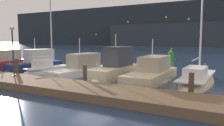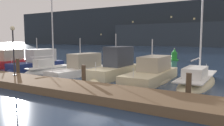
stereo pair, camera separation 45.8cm
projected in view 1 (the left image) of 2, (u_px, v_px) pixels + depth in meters
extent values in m
plane|color=navy|center=(92.00, 84.00, 15.09)|extent=(400.00, 400.00, 0.00)
cube|color=brown|center=(69.00, 88.00, 12.94)|extent=(35.05, 2.80, 0.45)
cylinder|color=#4C3D2D|center=(17.00, 68.00, 17.46)|extent=(0.28, 0.28, 1.56)
cylinder|color=#4C3D2D|center=(85.00, 76.00, 14.33)|extent=(0.28, 0.28, 1.43)
cylinder|color=#4C3D2D|center=(191.00, 86.00, 11.19)|extent=(0.28, 0.28, 1.41)
ellipsoid|color=red|center=(3.00, 68.00, 23.97)|extent=(2.91, 6.45, 1.30)
cube|color=red|center=(3.00, 64.00, 23.93)|extent=(2.67, 5.81, 0.76)
cube|color=#A39984|center=(7.00, 55.00, 24.40)|extent=(1.82, 2.90, 1.21)
cube|color=black|center=(15.00, 53.00, 25.53)|extent=(1.37, 0.39, 0.54)
cylinder|color=silver|center=(3.00, 46.00, 23.82)|extent=(0.07, 0.07, 0.87)
ellipsoid|color=navy|center=(35.00, 69.00, 23.02)|extent=(3.12, 6.63, 1.04)
cube|color=navy|center=(34.00, 65.00, 22.98)|extent=(2.85, 5.97, 0.70)
cube|color=silver|center=(39.00, 55.00, 23.38)|extent=(1.92, 2.99, 1.35)
cube|color=black|center=(49.00, 53.00, 24.39)|extent=(1.40, 0.44, 0.60)
cylinder|color=silver|center=(35.00, 44.00, 22.83)|extent=(0.07, 0.07, 1.19)
cylinder|color=silver|center=(10.00, 61.00, 20.76)|extent=(0.04, 0.04, 0.60)
ellipsoid|color=white|center=(49.00, 72.00, 20.51)|extent=(2.46, 5.47, 1.28)
cube|color=silver|center=(48.00, 67.00, 20.45)|extent=(2.07, 4.59, 0.08)
cube|color=silver|center=(42.00, 63.00, 19.92)|extent=(1.21, 1.83, 0.76)
cylinder|color=silver|center=(51.00, 29.00, 20.40)|extent=(0.12, 0.12, 7.08)
cylinder|color=silver|center=(41.00, 57.00, 19.73)|extent=(0.52, 2.41, 0.09)
cylinder|color=silver|center=(69.00, 62.00, 22.31)|extent=(0.04, 0.04, 0.50)
ellipsoid|color=white|center=(79.00, 75.00, 19.04)|extent=(2.84, 7.06, 1.39)
cube|color=white|center=(79.00, 72.00, 19.01)|extent=(2.59, 6.35, 0.61)
cube|color=#A39984|center=(84.00, 60.00, 19.46)|extent=(1.74, 3.16, 1.24)
cube|color=black|center=(94.00, 57.00, 20.56)|extent=(1.25, 0.39, 0.56)
cylinder|color=silver|center=(80.00, 46.00, 18.88)|extent=(0.07, 0.07, 1.34)
cylinder|color=silver|center=(52.00, 68.00, 16.60)|extent=(0.04, 0.04, 0.60)
ellipsoid|color=beige|center=(115.00, 77.00, 18.04)|extent=(2.25, 6.50, 1.15)
cube|color=beige|center=(115.00, 72.00, 17.99)|extent=(2.07, 5.86, 0.87)
cube|color=#333842|center=(119.00, 56.00, 18.41)|extent=(1.48, 2.88, 1.62)
cube|color=black|center=(125.00, 53.00, 19.49)|extent=(1.24, 0.34, 0.72)
cylinder|color=silver|center=(116.00, 40.00, 17.82)|extent=(0.07, 0.07, 1.06)
cylinder|color=silver|center=(96.00, 66.00, 15.59)|extent=(0.04, 0.04, 0.60)
ellipsoid|color=beige|center=(151.00, 81.00, 16.25)|extent=(2.53, 7.33, 1.05)
cube|color=beige|center=(151.00, 76.00, 16.21)|extent=(2.32, 6.60, 0.75)
cube|color=#A39984|center=(155.00, 63.00, 16.74)|extent=(1.69, 3.23, 1.07)
cube|color=black|center=(160.00, 59.00, 17.99)|extent=(1.44, 0.25, 0.48)
cylinder|color=silver|center=(152.00, 48.00, 16.11)|extent=(0.07, 0.07, 1.30)
cylinder|color=silver|center=(135.00, 73.00, 13.49)|extent=(0.04, 0.04, 0.60)
ellipsoid|color=beige|center=(197.00, 83.00, 15.39)|extent=(2.33, 7.84, 1.10)
cube|color=silver|center=(198.00, 75.00, 15.33)|extent=(1.95, 6.59, 0.08)
cube|color=silver|center=(196.00, 72.00, 14.49)|extent=(1.32, 2.53, 0.66)
cylinder|color=silver|center=(202.00, 5.00, 15.33)|extent=(0.12, 0.12, 9.80)
cylinder|color=silver|center=(196.00, 59.00, 14.50)|extent=(0.19, 2.87, 0.09)
cylinder|color=silver|center=(205.00, 66.00, 18.37)|extent=(0.04, 0.04, 0.50)
cylinder|color=green|center=(171.00, 60.00, 32.50)|extent=(1.23, 1.23, 0.16)
cylinder|color=green|center=(171.00, 56.00, 32.43)|extent=(0.82, 0.82, 1.04)
cone|color=green|center=(171.00, 50.00, 32.35)|extent=(0.57, 0.57, 0.50)
sphere|color=#F9EAB7|center=(171.00, 48.00, 32.32)|extent=(0.16, 0.16, 0.16)
cylinder|color=#2D2D33|center=(14.00, 75.00, 15.87)|extent=(0.24, 0.24, 0.06)
cylinder|color=#2D2D33|center=(13.00, 53.00, 15.69)|extent=(0.10, 0.10, 3.24)
sphere|color=#F9EAB7|center=(12.00, 28.00, 15.50)|extent=(0.32, 0.32, 0.32)
cube|color=#232B33|center=(211.00, 24.00, 99.49)|extent=(240.00, 16.00, 20.12)
cube|color=#F4DB8C|center=(209.00, 36.00, 92.91)|extent=(0.80, 0.10, 0.80)
cube|color=#F4DB8C|center=(187.00, 34.00, 97.09)|extent=(0.80, 0.10, 0.80)
cube|color=#F4DB8C|center=(124.00, 41.00, 112.00)|extent=(0.80, 0.10, 0.80)
cube|color=#F4DB8C|center=(189.00, 19.00, 96.19)|extent=(0.80, 0.10, 0.80)
cube|color=#F4DB8C|center=(96.00, 34.00, 119.76)|extent=(0.80, 0.10, 0.80)
cube|color=#F4DB8C|center=(128.00, 22.00, 110.08)|extent=(0.80, 0.10, 0.80)
cube|color=#F4DB8C|center=(166.00, 17.00, 100.80)|extent=(0.80, 0.10, 0.80)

